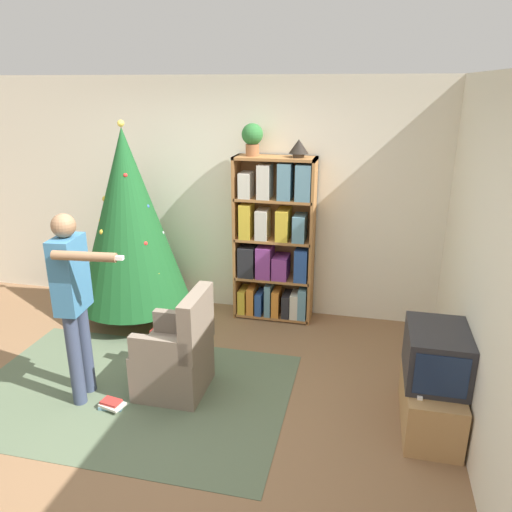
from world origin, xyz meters
TOP-DOWN VIEW (x-y plane):
  - ground_plane at (0.00, 0.00)m, footprint 14.00×14.00m
  - wall_back at (0.00, 2.13)m, footprint 8.00×0.10m
  - wall_right at (2.42, 0.00)m, footprint 0.10×8.00m
  - area_rug at (-0.30, 0.16)m, footprint 2.70×1.81m
  - bookshelf at (0.61, 1.89)m, footprint 0.86×0.32m
  - tv_stand at (2.15, 0.29)m, footprint 0.41×0.85m
  - television at (2.15, 0.29)m, footprint 0.44×0.59m
  - game_remote at (2.03, 0.04)m, footprint 0.04×0.12m
  - christmas_tree at (-0.87, 1.49)m, footprint 1.21×1.21m
  - armchair at (0.09, 0.29)m, footprint 0.57×0.56m
  - standing_person at (-0.64, 0.02)m, footprint 0.66×0.47m
  - potted_plant at (0.37, 1.90)m, footprint 0.22×0.22m
  - table_lamp at (0.85, 1.90)m, footprint 0.20×0.20m
  - book_pile_near_tree at (-0.43, 1.12)m, footprint 0.22×0.16m
  - book_pile_by_chair at (-0.35, -0.08)m, footprint 0.22×0.17m

SIDE VIEW (x-z plane):
  - ground_plane at x=0.00m, z-range 0.00..0.00m
  - area_rug at x=-0.30m, z-range 0.00..0.01m
  - book_pile_by_chair at x=-0.35m, z-range 0.00..0.07m
  - book_pile_near_tree at x=-0.43m, z-range 0.00..0.09m
  - tv_stand at x=2.15m, z-range 0.00..0.41m
  - armchair at x=0.09m, z-range -0.14..0.78m
  - game_remote at x=2.03m, z-range 0.41..0.44m
  - television at x=2.15m, z-range 0.41..0.81m
  - bookshelf at x=0.61m, z-range -0.03..1.77m
  - standing_person at x=-0.64m, z-range 0.15..1.74m
  - christmas_tree at x=-0.87m, z-range 0.07..2.25m
  - wall_back at x=0.00m, z-range 0.00..2.60m
  - wall_right at x=2.42m, z-range 0.00..2.60m
  - table_lamp at x=0.85m, z-range 1.81..1.99m
  - potted_plant at x=0.37m, z-range 1.83..2.16m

